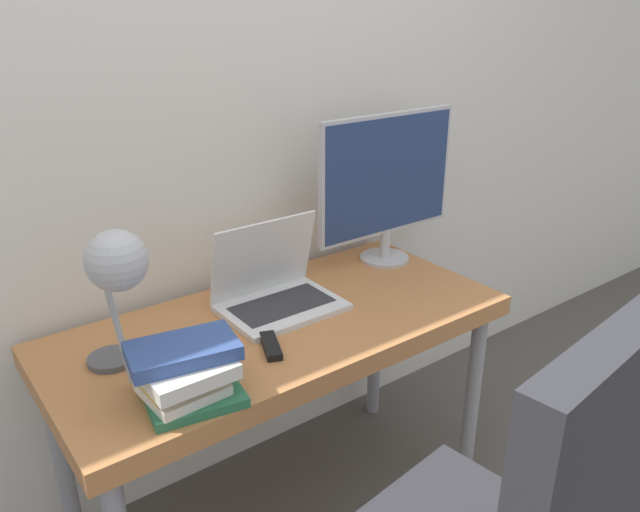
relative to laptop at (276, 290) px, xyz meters
The scene contains 8 objects.
wall_back 0.60m from the laptop, 97.10° to the left, with size 8.00×0.05×2.60m.
desk 0.15m from the laptop, 114.80° to the right, with size 1.33×0.62×0.72m.
laptop is the anchor object (origin of this frame).
monitor 0.57m from the laptop, ahead, with size 0.57×0.17×0.52m.
desk_lamp 0.58m from the laptop, 164.19° to the right, with size 0.14×0.28×0.40m.
book_stack 0.50m from the laptop, 147.33° to the right, with size 0.27×0.23×0.14m.
tv_remote 0.26m from the laptop, 126.30° to the right, with size 0.09×0.14×0.02m.
game_controller 0.51m from the laptop, 146.84° to the right, with size 0.15×0.10×0.04m.
Camera 1 is at (-0.87, -1.04, 1.58)m, focal length 35.00 mm.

